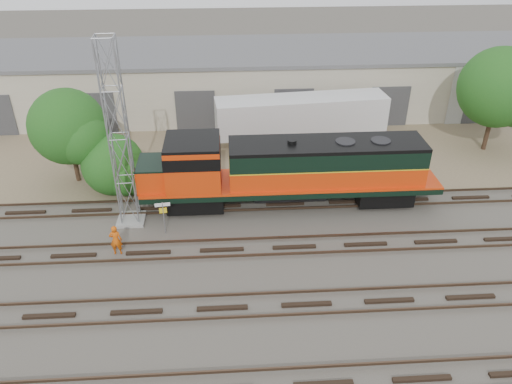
{
  "coord_description": "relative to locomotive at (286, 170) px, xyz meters",
  "views": [
    {
      "loc": [
        -3.51,
        -20.41,
        16.81
      ],
      "look_at": [
        -1.97,
        4.0,
        2.2
      ],
      "focal_mm": 35.0,
      "sensor_mm": 36.0,
      "label": 1
    }
  ],
  "objects": [
    {
      "name": "ground",
      "position": [
        0.04,
        -6.0,
        -2.49
      ],
      "size": [
        140.0,
        140.0,
        0.0
      ],
      "primitive_type": "plane",
      "color": "#47423A",
      "rests_on": "ground"
    },
    {
      "name": "dirt_strip",
      "position": [
        0.04,
        9.0,
        -2.48
      ],
      "size": [
        80.0,
        16.0,
        0.02
      ],
      "primitive_type": "cube",
      "color": "#726047",
      "rests_on": "ground"
    },
    {
      "name": "tracks",
      "position": [
        0.04,
        -9.0,
        -2.41
      ],
      "size": [
        80.0,
        20.4,
        0.28
      ],
      "color": "black",
      "rests_on": "ground"
    },
    {
      "name": "warehouse",
      "position": [
        0.09,
        16.98,
        0.17
      ],
      "size": [
        58.4,
        10.4,
        5.3
      ],
      "color": "#BAB29B",
      "rests_on": "ground"
    },
    {
      "name": "locomotive",
      "position": [
        0.0,
        0.0,
        0.0
      ],
      "size": [
        18.14,
        3.18,
        4.36
      ],
      "color": "black",
      "rests_on": "tracks"
    },
    {
      "name": "signal_tower",
      "position": [
        -9.35,
        -1.2,
        2.8
      ],
      "size": [
        1.6,
        1.6,
        10.89
      ],
      "rotation": [
        0.0,
        0.0,
        0.06
      ],
      "color": "gray",
      "rests_on": "ground"
    },
    {
      "name": "sign_post",
      "position": [
        -7.2,
        -2.63,
        -1.03
      ],
      "size": [
        0.85,
        0.14,
        2.09
      ],
      "color": "gray",
      "rests_on": "ground"
    },
    {
      "name": "worker",
      "position": [
        -9.61,
        -4.36,
        -1.59
      ],
      "size": [
        0.66,
        0.44,
        1.8
      ],
      "primitive_type": "imported",
      "rotation": [
        0.0,
        0.0,
        3.16
      ],
      "color": "#D5530B",
      "rests_on": "ground"
    },
    {
      "name": "semi_trailer",
      "position": [
        2.44,
        8.48,
        -0.01
      ],
      "size": [
        13.0,
        3.74,
        3.94
      ],
      "rotation": [
        0.0,
        0.0,
        0.09
      ],
      "color": "silver",
      "rests_on": "ground"
    },
    {
      "name": "tree_west",
      "position": [
        -13.44,
        3.8,
        1.37
      ],
      "size": [
        5.18,
        4.93,
        6.45
      ],
      "color": "#382619",
      "rests_on": "ground"
    },
    {
      "name": "tree_mid",
      "position": [
        -10.71,
        2.59,
        -0.81
      ],
      "size": [
        4.24,
        4.04,
        4.04
      ],
      "color": "#382619",
      "rests_on": "ground"
    },
    {
      "name": "tree_east",
      "position": [
        16.46,
        6.79,
        2.27
      ],
      "size": [
        6.07,
        5.78,
        7.8
      ],
      "color": "#382619",
      "rests_on": "ground"
    }
  ]
}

